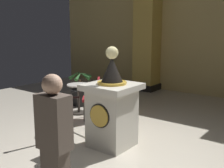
{
  "coord_description": "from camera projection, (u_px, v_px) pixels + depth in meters",
  "views": [
    {
      "loc": [
        2.66,
        -3.51,
        2.06
      ],
      "look_at": [
        -0.23,
        0.29,
        1.12
      ],
      "focal_mm": 45.47,
      "sensor_mm": 36.0,
      "label": 1
    }
  ],
  "objects": [
    {
      "name": "column_left",
      "position": [
        148.0,
        33.0,
        9.42
      ],
      "size": [
        0.86,
        0.86,
        3.87
      ],
      "color": "black",
      "rests_on": "ground_plane"
    },
    {
      "name": "bystander_guest",
      "position": [
        55.0,
        144.0,
        3.02
      ],
      "size": [
        0.36,
        0.23,
        1.6
      ],
      "color": "brown",
      "rests_on": "ground_plane"
    },
    {
      "name": "cafe_table",
      "position": [
        79.0,
        95.0,
        6.91
      ],
      "size": [
        0.56,
        0.56,
        0.73
      ],
      "color": "#332D28",
      "rests_on": "ground_plane"
    },
    {
      "name": "velvet_rope",
      "position": [
        88.0,
        95.0,
        5.51
      ],
      "size": [
        1.09,
        1.1,
        0.22
      ],
      "color": "black"
    },
    {
      "name": "stanchion_far",
      "position": [
        48.0,
        124.0,
        5.15
      ],
      "size": [
        0.24,
        0.24,
        1.02
      ],
      "color": "gold",
      "rests_on": "ground_plane"
    },
    {
      "name": "potted_palm_left",
      "position": [
        81.0,
        94.0,
        7.76
      ],
      "size": [
        0.63,
        0.63,
        0.97
      ],
      "color": "black",
      "rests_on": "ground_plane"
    },
    {
      "name": "pedestal_clock",
      "position": [
        112.0,
        108.0,
        4.95
      ],
      "size": [
        0.85,
        0.85,
        1.77
      ],
      "color": "beige",
      "rests_on": "ground_plane"
    },
    {
      "name": "ground_plane",
      "position": [
        112.0,
        154.0,
        4.72
      ],
      "size": [
        12.26,
        12.26,
        0.0
      ],
      "primitive_type": "plane",
      "color": "beige"
    },
    {
      "name": "stanchion_near",
      "position": [
        123.0,
        110.0,
        6.04
      ],
      "size": [
        0.24,
        0.24,
        0.99
      ],
      "color": "gold",
      "rests_on": "ground_plane"
    },
    {
      "name": "back_wall",
      "position": [
        218.0,
        30.0,
        8.4
      ],
      "size": [
        12.26,
        0.16,
        4.03
      ],
      "primitive_type": "cube",
      "color": "tan",
      "rests_on": "ground_plane"
    },
    {
      "name": "cafe_chair_red",
      "position": [
        95.0,
        95.0,
        6.45
      ],
      "size": [
        0.56,
        0.56,
        0.96
      ],
      "color": "black",
      "rests_on": "ground_plane"
    }
  ]
}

